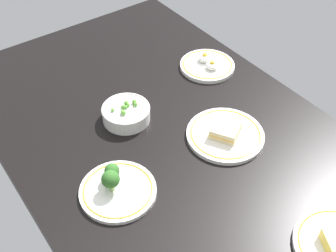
% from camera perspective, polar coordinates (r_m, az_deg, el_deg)
% --- Properties ---
extents(dining_table, '(1.41, 0.88, 0.04)m').
position_cam_1_polar(dining_table, '(1.26, 0.00, -1.32)').
color(dining_table, black).
rests_on(dining_table, ground).
extents(plate_sandwich, '(0.23, 0.23, 0.04)m').
position_cam_1_polar(plate_sandwich, '(1.23, 7.71, -1.02)').
color(plate_sandwich, white).
rests_on(plate_sandwich, dining_table).
extents(bowl_peas, '(0.15, 0.15, 0.06)m').
position_cam_1_polar(bowl_peas, '(1.27, -5.65, 1.76)').
color(bowl_peas, white).
rests_on(bowl_peas, dining_table).
extents(plate_eggs, '(0.19, 0.19, 0.05)m').
position_cam_1_polar(plate_eggs, '(1.49, 5.31, 8.19)').
color(plate_eggs, white).
rests_on(plate_eggs, dining_table).
extents(plate_broccoli, '(0.20, 0.20, 0.08)m').
position_cam_1_polar(plate_broccoli, '(1.09, -6.94, -8.21)').
color(plate_broccoli, white).
rests_on(plate_broccoli, dining_table).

